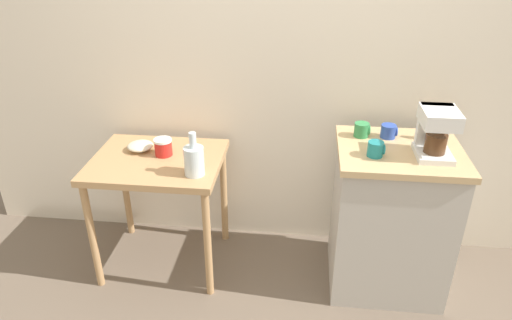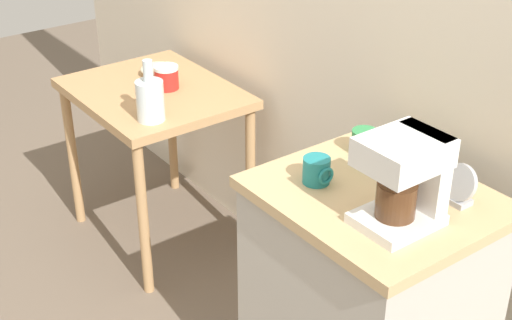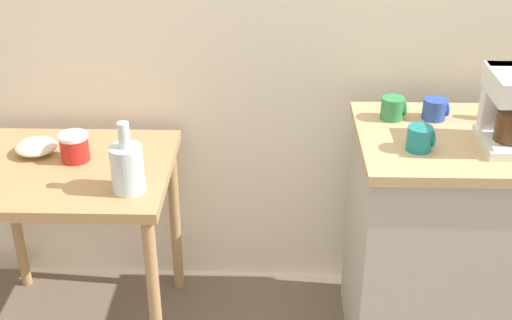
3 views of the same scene
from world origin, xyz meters
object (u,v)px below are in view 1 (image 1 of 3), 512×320
(table_clock, at_px, (430,130))
(mug_dark_teal, at_px, (376,149))
(mug_tall_green, at_px, (362,130))
(mug_blue, at_px, (389,131))
(coffee_maker, at_px, (436,130))
(glass_carafe_vase, at_px, (194,160))
(canister_enamel, at_px, (163,147))
(bowl_stoneware, at_px, (140,146))

(table_clock, bearing_deg, mug_dark_teal, -142.81)
(mug_tall_green, bearing_deg, table_clock, 0.41)
(mug_blue, height_order, mug_tall_green, mug_tall_green)
(coffee_maker, relative_size, mug_blue, 2.84)
(glass_carafe_vase, xyz_separation_m, canister_enamel, (-0.24, 0.21, -0.04))
(glass_carafe_vase, relative_size, mug_tall_green, 2.80)
(glass_carafe_vase, distance_m, mug_blue, 1.11)
(canister_enamel, bearing_deg, table_clock, 2.36)
(canister_enamel, xyz_separation_m, mug_tall_green, (1.15, 0.06, 0.14))
(bowl_stoneware, relative_size, table_clock, 1.28)
(mug_dark_teal, relative_size, table_clock, 0.74)
(bowl_stoneware, xyz_separation_m, glass_carafe_vase, (0.40, -0.26, 0.06))
(glass_carafe_vase, relative_size, mug_dark_teal, 2.81)
(mug_tall_green, bearing_deg, mug_blue, 1.15)
(coffee_maker, bearing_deg, glass_carafe_vase, -176.42)
(table_clock, bearing_deg, bowl_stoneware, -179.44)
(mug_dark_teal, xyz_separation_m, mug_tall_green, (-0.05, 0.24, -0.00))
(coffee_maker, xyz_separation_m, mug_dark_teal, (-0.30, -0.05, -0.10))
(mug_blue, bearing_deg, glass_carafe_vase, -165.52)
(coffee_maker, relative_size, table_clock, 2.13)
(glass_carafe_vase, bearing_deg, mug_tall_green, 16.55)
(bowl_stoneware, distance_m, mug_blue, 1.47)
(mug_dark_teal, height_order, table_clock, table_clock)
(bowl_stoneware, relative_size, mug_tall_green, 1.74)
(bowl_stoneware, distance_m, glass_carafe_vase, 0.48)
(mug_blue, bearing_deg, canister_enamel, -177.22)
(table_clock, bearing_deg, canister_enamel, -177.64)
(bowl_stoneware, relative_size, coffee_maker, 0.60)
(canister_enamel, height_order, mug_blue, mug_blue)
(mug_blue, height_order, mug_dark_teal, mug_dark_teal)
(mug_tall_green, xyz_separation_m, table_clock, (0.38, 0.00, 0.01))
(bowl_stoneware, height_order, canister_enamel, canister_enamel)
(coffee_maker, xyz_separation_m, mug_blue, (-0.20, 0.20, -0.10))
(canister_enamel, distance_m, mug_blue, 1.31)
(bowl_stoneware, height_order, table_clock, table_clock)
(canister_enamel, height_order, mug_dark_teal, mug_dark_teal)
(bowl_stoneware, bearing_deg, mug_tall_green, 0.61)
(bowl_stoneware, xyz_separation_m, coffee_maker, (1.66, -0.18, 0.27))
(canister_enamel, relative_size, mug_tall_green, 1.20)
(table_clock, bearing_deg, glass_carafe_vase, -167.98)
(glass_carafe_vase, distance_m, mug_dark_teal, 0.97)
(coffee_maker, bearing_deg, mug_tall_green, 151.08)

